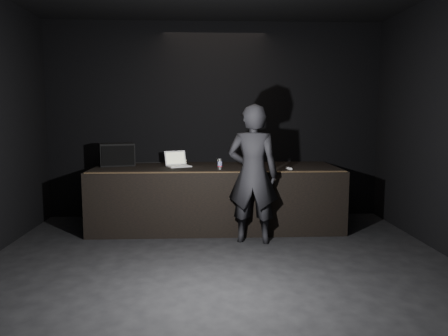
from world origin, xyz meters
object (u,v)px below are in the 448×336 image
stage_riser (216,196)px  laptop (177,162)px  stage_monitor (117,154)px  person (253,174)px  beer_can (220,164)px

stage_riser → laptop: size_ratio=8.52×
stage_monitor → person: person is taller
laptop → stage_riser: bearing=-31.9°
beer_can → stage_monitor: bearing=161.1°
stage_monitor → beer_can: bearing=-35.0°
stage_riser → stage_monitor: (-1.67, 0.24, 0.69)m
stage_riser → stage_monitor: 1.82m
stage_monitor → beer_can: (1.72, -0.59, -0.10)m
stage_riser → beer_can: size_ratio=23.65×
stage_monitor → person: 2.49m
stage_riser → stage_monitor: stage_monitor is taller
stage_monitor → beer_can: size_ratio=3.86×
stage_riser → beer_can: beer_can is taller
stage_monitor → stage_riser: bearing=-24.4°
beer_can → laptop: bearing=148.4°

